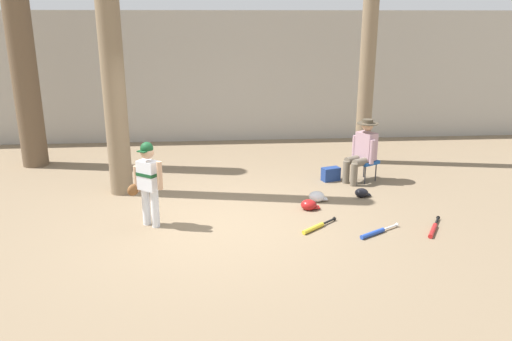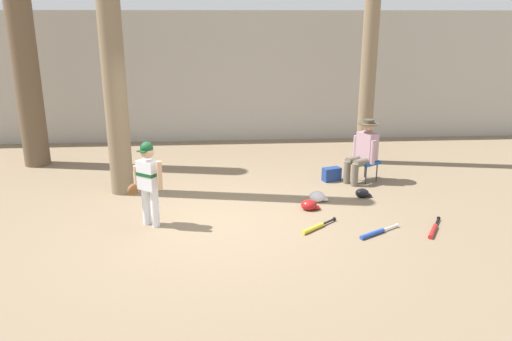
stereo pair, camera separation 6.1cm
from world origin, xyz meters
name	(u,v)px [view 2 (the right image)]	position (x,y,z in m)	size (l,w,h in m)	color
ground_plane	(218,224)	(0.00, 0.00, 0.00)	(60.00, 60.00, 0.00)	#7F6B51
concrete_back_wall	(216,77)	(0.00, 5.62, 1.59)	(18.00, 0.36, 3.18)	#ADA89E
tree_near_player	(110,24)	(-1.71, 1.62, 2.92)	(0.54, 0.54, 6.38)	#7F6B51
tree_behind_spectator	(371,36)	(3.16, 3.23, 2.67)	(0.52, 0.52, 5.89)	#7F6B51
young_ballplayer	(148,179)	(-1.02, 0.04, 0.74)	(0.60, 0.40, 1.31)	white
folding_stool	(366,163)	(2.85, 1.93, 0.36)	(0.55, 0.55, 0.41)	#194C9E
seated_spectator	(363,149)	(2.76, 1.88, 0.64)	(0.66, 0.58, 1.20)	#6B6051
handbag_beside_stool	(332,174)	(2.20, 1.97, 0.13)	(0.34, 0.18, 0.26)	navy
tree_far_left	(20,28)	(-3.84, 3.56, 2.82)	(0.77, 0.77, 6.42)	brown
bat_yellow_trainer	(316,227)	(1.46, -0.31, 0.03)	(0.62, 0.54, 0.07)	yellow
bat_red_barrel	(434,230)	(3.18, -0.53, 0.03)	(0.47, 0.72, 0.07)	red
bat_blue_youth	(375,233)	(2.28, -0.57, 0.03)	(0.70, 0.46, 0.07)	#2347AD
batting_helmet_black	(362,193)	(2.54, 1.03, 0.07)	(0.28, 0.21, 0.16)	black
batting_helmet_red	(309,205)	(1.50, 0.50, 0.08)	(0.31, 0.24, 0.18)	#A81919
batting_helmet_white	(317,197)	(1.71, 0.88, 0.08)	(0.32, 0.25, 0.19)	silver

